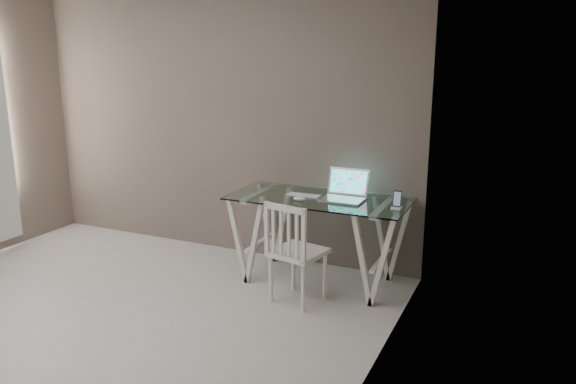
% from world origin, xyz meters
% --- Properties ---
extents(room, '(4.50, 4.52, 2.71)m').
position_xyz_m(room, '(-0.06, 0.02, 1.72)').
color(room, '#B4B1AC').
rests_on(room, ground).
extents(desk, '(1.50, 0.70, 0.75)m').
position_xyz_m(desk, '(1.19, 1.85, 0.38)').
color(desk, silver).
rests_on(desk, ground).
extents(chair, '(0.45, 0.45, 0.83)m').
position_xyz_m(chair, '(1.17, 1.36, 0.46)').
color(chair, white).
rests_on(chair, ground).
extents(laptop, '(0.35, 0.32, 0.24)m').
position_xyz_m(laptop, '(1.40, 1.91, 0.80)').
color(laptop, silver).
rests_on(laptop, desk).
extents(keyboard, '(0.30, 0.13, 0.01)m').
position_xyz_m(keyboard, '(1.05, 1.85, 0.75)').
color(keyboard, silver).
rests_on(keyboard, desk).
extents(mouse, '(0.10, 0.06, 0.03)m').
position_xyz_m(mouse, '(1.08, 1.70, 0.76)').
color(mouse, silver).
rests_on(mouse, desk).
extents(phone_dock, '(0.08, 0.08, 0.14)m').
position_xyz_m(phone_dock, '(1.86, 1.79, 0.79)').
color(phone_dock, white).
rests_on(phone_dock, desk).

